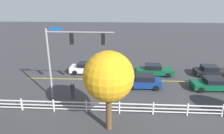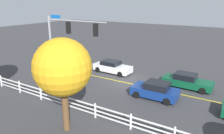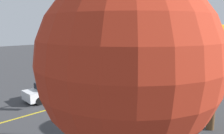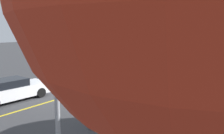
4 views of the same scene
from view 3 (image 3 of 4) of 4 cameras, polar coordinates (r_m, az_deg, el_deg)
The scene contains 12 objects.
ground_plane at distance 19.61m, azimuth -4.49°, elevation -7.56°, with size 120.00×120.00×0.00m, color #38383A.
lane_center_stripe at distance 22.29m, azimuth 3.41°, elevation -5.36°, with size 28.00×0.16×0.01m, color gold.
signal_assembly at distance 12.76m, azimuth -1.86°, elevation 5.45°, with size 6.25×0.38×7.05m.
car_0 at distance 19.53m, azimuth -15.14°, elevation -5.85°, with size 4.68×2.01×1.42m.
car_1 at distance 27.10m, azimuth 17.45°, elevation -1.60°, with size 4.38×2.11×1.33m.
car_2 at distance 24.72m, azimuth 2.89°, elevation -2.18°, with size 4.75×1.96×1.44m.
car_3 at distance 20.96m, azimuth 7.48°, elevation -4.39°, with size 4.00×2.00×1.49m.
car_4 at distance 30.36m, azimuth 11.77°, elevation -0.12°, with size 3.96×2.00×1.34m.
pedestrian at distance 13.87m, azimuth -1.35°, elevation -11.13°, with size 0.42×0.30×1.69m.
white_rail_fence at distance 17.35m, azimuth 19.94°, elevation -8.46°, with size 26.10×0.10×1.15m.
tree_0 at distance 4.73m, azimuth 4.12°, elevation 0.81°, with size 3.85×3.85×7.15m.
tree_2 at distance 13.73m, azimuth 25.15°, elevation 2.22°, with size 3.63×3.63×6.14m.
Camera 3 is at (12.02, 14.31, 5.97)m, focal length 35.51 mm.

